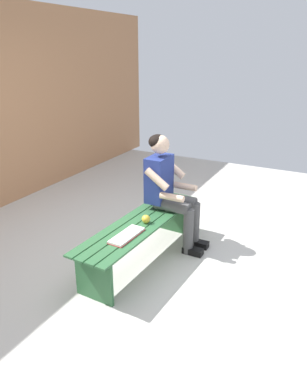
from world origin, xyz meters
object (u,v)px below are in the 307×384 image
object	(u,v)px
book_open	(127,236)
person_seated	(169,187)
bench_near	(141,231)
apple	(146,219)

from	to	relation	value
book_open	person_seated	bearing A→B (deg)	178.74
bench_near	apple	xyz separation A→B (m)	(0.00, 0.06, 0.15)
bench_near	book_open	size ratio (longest dim) A/B	4.28
bench_near	apple	world-z (taller)	apple
person_seated	apple	xyz separation A→B (m)	(0.46, -0.04, -0.20)
apple	person_seated	bearing A→B (deg)	175.48
bench_near	person_seated	distance (m)	0.58
person_seated	book_open	size ratio (longest dim) A/B	2.99
bench_near	apple	distance (m)	0.16
person_seated	apple	world-z (taller)	person_seated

